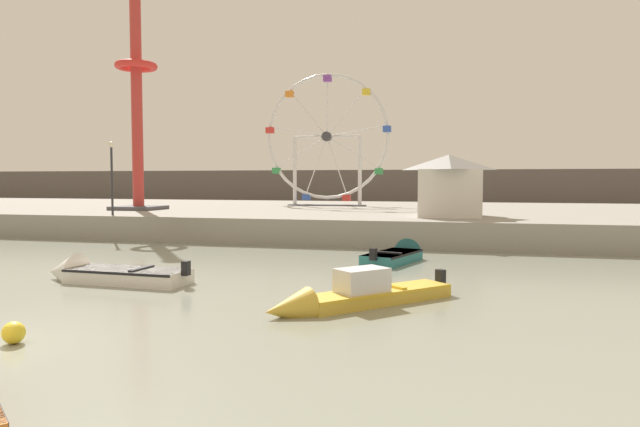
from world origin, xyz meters
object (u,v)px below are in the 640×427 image
(motorboat_teal_painted, at_px, (400,255))
(ferris_wheel_white_frame, at_px, (327,139))
(drop_tower_red_tower, at_px, (137,105))
(motorboat_mustard_yellow, at_px, (351,296))
(motorboat_white_red_stripe, at_px, (103,274))
(carnival_booth_white_ticket, at_px, (448,184))
(promenade_lamp_near, at_px, (112,167))
(mooring_buoy_orange, at_px, (14,333))

(motorboat_teal_painted, distance_m, ferris_wheel_white_frame, 21.03)
(drop_tower_red_tower, bearing_deg, motorboat_mustard_yellow, -46.65)
(motorboat_white_red_stripe, relative_size, ferris_wheel_white_frame, 0.52)
(carnival_booth_white_ticket, bearing_deg, promenade_lamp_near, -173.24)
(ferris_wheel_white_frame, relative_size, drop_tower_red_tower, 0.70)
(motorboat_mustard_yellow, relative_size, mooring_buoy_orange, 10.81)
(motorboat_mustard_yellow, bearing_deg, motorboat_teal_painted, -139.76)
(ferris_wheel_white_frame, xyz_separation_m, mooring_buoy_orange, (1.49, -32.24, -6.01))
(drop_tower_red_tower, xyz_separation_m, carnival_booth_white_ticket, (19.51, -1.99, -5.00))
(motorboat_mustard_yellow, relative_size, ferris_wheel_white_frame, 0.49)
(motorboat_teal_painted, xyz_separation_m, carnival_booth_white_ticket, (1.62, 7.95, 2.77))
(carnival_booth_white_ticket, xyz_separation_m, promenade_lamp_near, (-17.73, -3.44, 0.92))
(motorboat_white_red_stripe, bearing_deg, ferris_wheel_white_frame, -89.58)
(promenade_lamp_near, bearing_deg, carnival_booth_white_ticket, 10.98)
(motorboat_mustard_yellow, distance_m, carnival_booth_white_ticket, 17.01)
(carnival_booth_white_ticket, xyz_separation_m, mooring_buoy_orange, (-7.67, -21.51, -2.77))
(ferris_wheel_white_frame, distance_m, carnival_booth_white_ticket, 14.48)
(carnival_booth_white_ticket, relative_size, promenade_lamp_near, 1.03)
(drop_tower_red_tower, bearing_deg, motorboat_white_red_stripe, -61.35)
(motorboat_teal_painted, relative_size, motorboat_mustard_yellow, 0.88)
(motorboat_teal_painted, bearing_deg, motorboat_white_red_stripe, 146.66)
(ferris_wheel_white_frame, xyz_separation_m, promenade_lamp_near, (-8.56, -14.17, -2.32))
(carnival_booth_white_ticket, bearing_deg, drop_tower_red_tower, 169.97)
(motorboat_mustard_yellow, xyz_separation_m, ferris_wheel_white_frame, (-7.28, 27.41, 5.95))
(motorboat_white_red_stripe, height_order, ferris_wheel_white_frame, ferris_wheel_white_frame)
(drop_tower_red_tower, height_order, carnival_booth_white_ticket, drop_tower_red_tower)
(promenade_lamp_near, bearing_deg, motorboat_teal_painted, -15.65)
(motorboat_mustard_yellow, relative_size, carnival_booth_white_ticket, 1.16)
(motorboat_white_red_stripe, xyz_separation_m, carnival_booth_white_ticket, (10.21, 15.05, 2.75))
(motorboat_teal_painted, xyz_separation_m, promenade_lamp_near, (-16.11, 4.51, 3.68))
(carnival_booth_white_ticket, bearing_deg, ferris_wheel_white_frame, 126.29)
(motorboat_white_red_stripe, distance_m, motorboat_mustard_yellow, 8.48)
(motorboat_teal_painted, relative_size, mooring_buoy_orange, 9.53)
(motorboat_mustard_yellow, height_order, ferris_wheel_white_frame, ferris_wheel_white_frame)
(carnival_booth_white_ticket, bearing_deg, motorboat_teal_painted, -105.75)
(ferris_wheel_white_frame, bearing_deg, motorboat_mustard_yellow, -75.13)
(motorboat_mustard_yellow, height_order, drop_tower_red_tower, drop_tower_red_tower)
(drop_tower_red_tower, height_order, mooring_buoy_orange, drop_tower_red_tower)
(carnival_booth_white_ticket, distance_m, mooring_buoy_orange, 23.01)
(mooring_buoy_orange, bearing_deg, motorboat_mustard_yellow, 39.85)
(motorboat_mustard_yellow, xyz_separation_m, drop_tower_red_tower, (-17.62, 18.67, 7.72))
(motorboat_white_red_stripe, xyz_separation_m, ferris_wheel_white_frame, (1.04, 25.78, 5.98))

